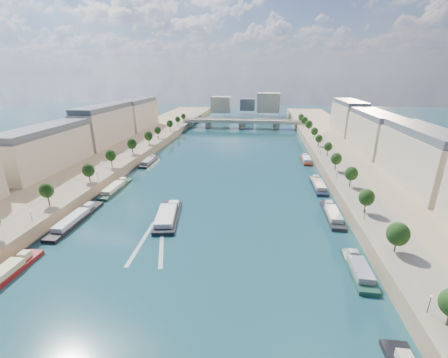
# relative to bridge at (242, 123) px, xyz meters

# --- Properties ---
(ground) EXTENTS (700.00, 700.00, 0.00)m
(ground) POSITION_rel_bridge_xyz_m (0.00, -136.17, -5.08)
(ground) COLOR #0D3239
(ground) RESTS_ON ground
(quay_left) EXTENTS (44.00, 520.00, 5.00)m
(quay_left) POSITION_rel_bridge_xyz_m (-72.00, -136.17, -2.58)
(quay_left) COLOR #9E8460
(quay_left) RESTS_ON ground
(quay_right) EXTENTS (44.00, 520.00, 5.00)m
(quay_right) POSITION_rel_bridge_xyz_m (72.00, -136.17, -2.58)
(quay_right) COLOR #9E8460
(quay_right) RESTS_ON ground
(pave_left) EXTENTS (14.00, 520.00, 0.10)m
(pave_left) POSITION_rel_bridge_xyz_m (-57.00, -136.17, -0.03)
(pave_left) COLOR gray
(pave_left) RESTS_ON quay_left
(pave_right) EXTENTS (14.00, 520.00, 0.10)m
(pave_right) POSITION_rel_bridge_xyz_m (57.00, -136.17, -0.03)
(pave_right) COLOR gray
(pave_right) RESTS_ON quay_right
(trees_left) EXTENTS (4.80, 268.80, 8.26)m
(trees_left) POSITION_rel_bridge_xyz_m (-55.00, -134.17, 5.39)
(trees_left) COLOR #382B1E
(trees_left) RESTS_ON ground
(trees_right) EXTENTS (4.80, 268.80, 8.26)m
(trees_right) POSITION_rel_bridge_xyz_m (55.00, -126.17, 5.39)
(trees_right) COLOR #382B1E
(trees_right) RESTS_ON ground
(lamps_left) EXTENTS (0.36, 200.36, 4.28)m
(lamps_left) POSITION_rel_bridge_xyz_m (-52.50, -146.17, 2.70)
(lamps_left) COLOR black
(lamps_left) RESTS_ON ground
(lamps_right) EXTENTS (0.36, 200.36, 4.28)m
(lamps_right) POSITION_rel_bridge_xyz_m (52.50, -131.17, 2.70)
(lamps_right) COLOR black
(lamps_right) RESTS_ON ground
(buildings_left) EXTENTS (16.00, 226.00, 23.20)m
(buildings_left) POSITION_rel_bridge_xyz_m (-85.00, -124.17, 11.37)
(buildings_left) COLOR #BAAA8F
(buildings_left) RESTS_ON ground
(buildings_right) EXTENTS (16.00, 226.00, 23.20)m
(buildings_right) POSITION_rel_bridge_xyz_m (85.00, -124.17, 11.37)
(buildings_right) COLOR #BAAA8F
(buildings_right) RESTS_ON ground
(skyline) EXTENTS (79.00, 42.00, 22.00)m
(skyline) POSITION_rel_bridge_xyz_m (3.19, 83.36, 9.57)
(skyline) COLOR #BAAA8F
(skyline) RESTS_ON ground
(bridge) EXTENTS (112.00, 12.00, 8.15)m
(bridge) POSITION_rel_bridge_xyz_m (0.00, 0.00, 0.00)
(bridge) COLOR #C1B79E
(bridge) RESTS_ON ground
(tour_barge) EXTENTS (11.69, 26.71, 3.64)m
(tour_barge) POSITION_rel_bridge_xyz_m (-14.00, -188.57, -4.15)
(tour_barge) COLOR black
(tour_barge) RESTS_ON ground
(wake) EXTENTS (11.99, 26.03, 0.04)m
(wake) POSITION_rel_bridge_xyz_m (-14.00, -205.22, -5.06)
(wake) COLOR silver
(wake) RESTS_ON ground
(moored_barges_left) EXTENTS (5.00, 160.23, 3.60)m
(moored_barges_left) POSITION_rel_bridge_xyz_m (-45.50, -194.51, -4.24)
(moored_barges_left) COLOR #1A1939
(moored_barges_left) RESTS_ON ground
(moored_barges_right) EXTENTS (5.00, 163.11, 3.60)m
(moored_barges_right) POSITION_rel_bridge_xyz_m (45.50, -180.57, -4.24)
(moored_barges_right) COLOR black
(moored_barges_right) RESTS_ON ground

